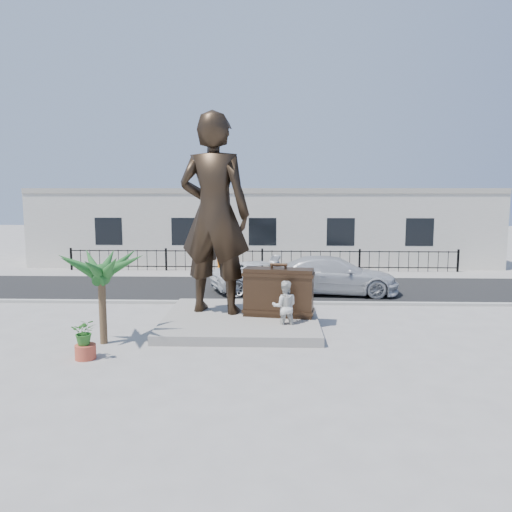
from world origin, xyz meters
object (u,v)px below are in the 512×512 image
(tourist, at_px, (285,307))
(statue, at_px, (214,214))
(car_white, at_px, (264,276))
(suitcase, at_px, (279,292))

(tourist, bearing_deg, statue, -33.09)
(statue, xyz_separation_m, car_white, (1.65, 5.23, -3.07))
(suitcase, bearing_deg, statue, 175.56)
(statue, distance_m, suitcase, 3.49)
(statue, xyz_separation_m, tourist, (2.42, -1.51, -2.90))
(suitcase, distance_m, tourist, 1.03)
(statue, height_order, tourist, statue)
(tourist, xyz_separation_m, car_white, (-0.77, 6.75, -0.17))
(statue, relative_size, tourist, 4.06)
(suitcase, height_order, tourist, suitcase)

